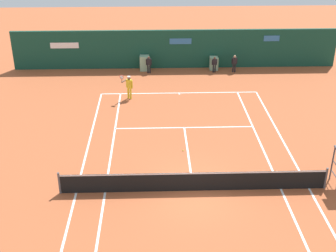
{
  "coord_description": "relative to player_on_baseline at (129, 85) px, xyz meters",
  "views": [
    {
      "loc": [
        -1.73,
        -17.22,
        11.84
      ],
      "look_at": [
        -0.99,
        5.03,
        0.8
      ],
      "focal_mm": 48.87,
      "sensor_mm": 36.0,
      "label": 1
    }
  ],
  "objects": [
    {
      "name": "sponsor_back_wall",
      "position": [
        3.35,
        6.16,
        0.5
      ],
      "size": [
        25.0,
        1.02,
        2.99
      ],
      "color": "#144233",
      "rests_on": "ground_plane"
    },
    {
      "name": "tennis_ball_by_sideline",
      "position": [
        3.11,
        -7.15,
        -0.92
      ],
      "size": [
        0.07,
        0.07,
        0.07
      ],
      "primitive_type": "sphere",
      "color": "#CCE033",
      "rests_on": "ground_plane"
    },
    {
      "name": "tennis_net",
      "position": [
        3.36,
        -10.81,
        -0.44
      ],
      "size": [
        12.1,
        0.1,
        1.07
      ],
      "color": "#4C4C51",
      "rests_on": "ground_plane"
    },
    {
      "name": "ground_plane",
      "position": [
        3.36,
        -10.24,
        -0.95
      ],
      "size": [
        80.0,
        80.0,
        0.01
      ],
      "color": "#A8512D"
    },
    {
      "name": "ball_kid_centre_post",
      "position": [
        1.28,
        4.96,
        -0.19
      ],
      "size": [
        0.44,
        0.18,
        1.32
      ],
      "rotation": [
        0.0,
        0.0,
        3.2
      ],
      "color": "black",
      "rests_on": "ground_plane"
    },
    {
      "name": "player_on_baseline",
      "position": [
        0.0,
        0.0,
        0.0
      ],
      "size": [
        0.82,
        0.62,
        1.81
      ],
      "rotation": [
        0.0,
        0.0,
        2.65
      ],
      "color": "yellow",
      "rests_on": "ground_plane"
    },
    {
      "name": "ball_kid_left_post",
      "position": [
        7.77,
        4.96,
        -0.18
      ],
      "size": [
        0.45,
        0.19,
        1.34
      ],
      "rotation": [
        0.0,
        0.0,
        3.17
      ],
      "color": "black",
      "rests_on": "ground_plane"
    },
    {
      "name": "ball_kid_right_post",
      "position": [
        6.26,
        4.96,
        -0.23
      ],
      "size": [
        0.41,
        0.18,
        1.24
      ],
      "rotation": [
        0.0,
        0.0,
        3.21
      ],
      "color": "black",
      "rests_on": "ground_plane"
    }
  ]
}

